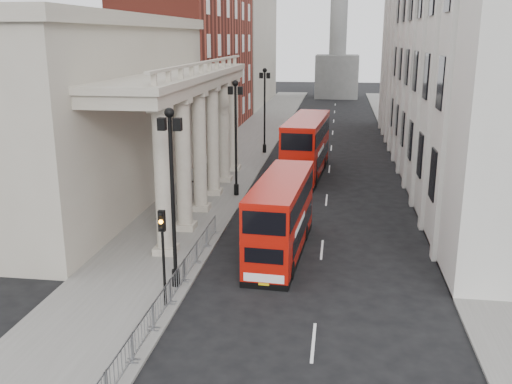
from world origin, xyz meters
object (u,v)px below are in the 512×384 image
bus_far (306,145)px  traffic_light (163,241)px  lamp_post_north (265,105)px  lamp_post_south (172,187)px  monument_column (339,11)px  pedestrian_b (197,182)px  bus_near (281,215)px  pedestrian_c (208,175)px  lamp_post_mid (236,130)px  pedestrian_a (160,214)px

bus_far → traffic_light: bearing=-95.9°
lamp_post_north → lamp_post_south: bearing=-90.0°
monument_column → pedestrian_b: (-9.50, -72.33, -14.91)m
monument_column → pedestrian_b: bearing=-97.5°
bus_near → lamp_post_north: bearing=102.9°
bus_near → pedestrian_b: 12.84m
lamp_post_north → pedestrian_c: lamp_post_north is taller
lamp_post_mid → bus_far: bearing=58.1°
monument_column → pedestrian_c: size_ratio=28.44×
monument_column → bus_near: monument_column is taller
bus_near → pedestrian_a: bearing=162.7°
lamp_post_mid → traffic_light: (0.10, -18.02, -1.80)m
bus_near → pedestrian_b: bus_near is taller
pedestrian_b → monument_column: bearing=-123.4°
lamp_post_mid → lamp_post_north: 16.00m
bus_far → pedestrian_c: (-7.22, -5.51, -1.48)m
monument_column → bus_near: size_ratio=5.56×
lamp_post_mid → bus_far: 9.11m
lamp_post_north → bus_far: bearing=-61.4°
lamp_post_mid → traffic_light: lamp_post_mid is taller
lamp_post_mid → traffic_light: bearing=-89.7°
monument_column → traffic_light: (-6.50, -90.02, -12.88)m
lamp_post_north → pedestrian_c: size_ratio=4.37×
monument_column → lamp_post_north: (-6.60, -56.00, -11.07)m
bus_near → pedestrian_c: bearing=122.1°
lamp_post_south → lamp_post_north: 32.00m
bus_near → pedestrian_a: size_ratio=5.71×
lamp_post_south → pedestrian_a: size_ratio=4.87×
traffic_light → pedestrian_b: 18.06m
lamp_post_south → traffic_light: (0.10, -2.02, -1.80)m
lamp_post_mid → traffic_light: 18.11m
lamp_post_north → traffic_light: bearing=-89.8°
traffic_light → pedestrian_b: bearing=99.6°
lamp_post_mid → bus_far: lamp_post_mid is taller
lamp_post_mid → traffic_light: size_ratio=1.93×
bus_far → lamp_post_north: bearing=122.9°
pedestrian_c → lamp_post_south: bearing=-62.7°
bus_near → pedestrian_a: bus_near is taller
lamp_post_south → lamp_post_north: bearing=90.0°
bus_far → pedestrian_a: size_ratio=6.71×
lamp_post_north → bus_near: (4.39, -26.85, -2.74)m
lamp_post_mid → lamp_post_south: bearing=-90.0°
monument_column → lamp_post_north: bearing=-96.7°
bus_far → lamp_post_south: bearing=-96.9°
monument_column → bus_near: 84.02m
bus_far → pedestrian_a: bearing=-113.0°
lamp_post_south → traffic_light: lamp_post_south is taller
monument_column → lamp_post_north: 57.46m
monument_column → bus_near: bearing=-91.5°
lamp_post_south → lamp_post_north: same height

